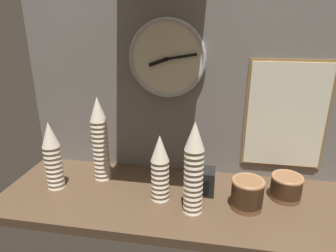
{
  "coord_description": "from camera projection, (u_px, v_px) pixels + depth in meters",
  "views": [
    {
      "loc": [
        0.15,
        -1.14,
        0.75
      ],
      "look_at": [
        -0.05,
        0.04,
        0.31
      ],
      "focal_mm": 32.0,
      "sensor_mm": 36.0,
      "label": 1
    }
  ],
  "objects": [
    {
      "name": "cup_stack_left",
      "position": [
        100.0,
        139.0,
        1.42
      ],
      "size": [
        0.08,
        0.08,
        0.41
      ],
      "color": "beige",
      "rests_on": "ground_plane"
    },
    {
      "name": "bowl_stack_far_right",
      "position": [
        286.0,
        186.0,
        1.3
      ],
      "size": [
        0.14,
        0.14,
        0.11
      ],
      "color": "brown",
      "rests_on": "ground_plane"
    },
    {
      "name": "cup_stack_far_left",
      "position": [
        52.0,
        156.0,
        1.36
      ],
      "size": [
        0.08,
        0.08,
        0.32
      ],
      "color": "beige",
      "rests_on": "ground_plane"
    },
    {
      "name": "ground_plane",
      "position": [
        178.0,
        200.0,
        1.34
      ],
      "size": [
        1.6,
        0.56,
        0.04
      ],
      "primitive_type": "cube",
      "color": "#4C3826"
    },
    {
      "name": "wall_clock",
      "position": [
        167.0,
        59.0,
        1.37
      ],
      "size": [
        0.36,
        0.03,
        0.36
      ],
      "color": "beige"
    },
    {
      "name": "napkin_dispenser",
      "position": [
        203.0,
        181.0,
        1.35
      ],
      "size": [
        0.1,
        0.1,
        0.11
      ],
      "color": "black",
      "rests_on": "ground_plane"
    },
    {
      "name": "cup_stack_center",
      "position": [
        160.0,
        168.0,
        1.27
      ],
      "size": [
        0.08,
        0.08,
        0.3
      ],
      "color": "beige",
      "rests_on": "ground_plane"
    },
    {
      "name": "cup_stack_center_right",
      "position": [
        194.0,
        168.0,
        1.17
      ],
      "size": [
        0.08,
        0.08,
        0.39
      ],
      "color": "beige",
      "rests_on": "ground_plane"
    },
    {
      "name": "wall_tiled_back",
      "position": [
        188.0,
        68.0,
        1.4
      ],
      "size": [
        1.6,
        0.03,
        1.05
      ],
      "color": "slate",
      "rests_on": "ground_plane"
    },
    {
      "name": "menu_board",
      "position": [
        286.0,
        116.0,
        1.38
      ],
      "size": [
        0.37,
        0.01,
        0.52
      ],
      "color": "olive"
    },
    {
      "name": "bowl_stack_right",
      "position": [
        247.0,
        193.0,
        1.23
      ],
      "size": [
        0.14,
        0.14,
        0.13
      ],
      "color": "brown",
      "rests_on": "ground_plane"
    }
  ]
}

